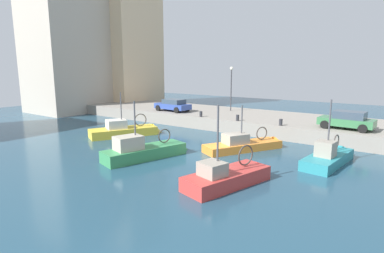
# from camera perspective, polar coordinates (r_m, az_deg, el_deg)

# --- Properties ---
(water_surface) EXTENTS (80.00, 80.00, 0.00)m
(water_surface) POSITION_cam_1_polar(r_m,az_deg,el_deg) (21.47, 3.83, -5.31)
(water_surface) COLOR navy
(water_surface) RESTS_ON ground
(quay_wall) EXTENTS (9.00, 56.00, 1.20)m
(quay_wall) POSITION_cam_1_polar(r_m,az_deg,el_deg) (31.45, 15.05, 0.60)
(quay_wall) COLOR gray
(quay_wall) RESTS_ON ground
(fishing_boat_yellow) EXTENTS (6.63, 4.54, 4.71)m
(fishing_boat_yellow) POSITION_cam_1_polar(r_m,az_deg,el_deg) (28.19, -11.73, -1.37)
(fishing_boat_yellow) COLOR gold
(fishing_boat_yellow) RESTS_ON ground
(fishing_boat_red) EXTENTS (5.90, 3.06, 4.97)m
(fishing_boat_red) POSITION_cam_1_polar(r_m,az_deg,el_deg) (16.48, 7.19, -10.02)
(fishing_boat_red) COLOR #BC3833
(fishing_boat_red) RESTS_ON ground
(fishing_boat_green) EXTENTS (6.60, 3.28, 4.63)m
(fishing_boat_green) POSITION_cam_1_polar(r_m,az_deg,el_deg) (21.11, -8.08, -5.25)
(fishing_boat_green) COLOR #388951
(fishing_boat_green) RESTS_ON ground
(fishing_boat_teal) EXTENTS (5.91, 2.31, 4.81)m
(fishing_boat_teal) POSITION_cam_1_polar(r_m,az_deg,el_deg) (21.56, 23.86, -5.82)
(fishing_boat_teal) COLOR teal
(fishing_boat_teal) RESTS_ON ground
(fishing_boat_orange) EXTENTS (6.65, 4.59, 4.04)m
(fishing_boat_orange) POSITION_cam_1_polar(r_m,az_deg,el_deg) (23.23, 10.01, -3.90)
(fishing_boat_orange) COLOR orange
(fishing_boat_orange) RESTS_ON ground
(parked_car_green) EXTENTS (2.18, 4.07, 1.41)m
(parked_car_green) POSITION_cam_1_polar(r_m,az_deg,el_deg) (27.04, 26.54, 1.08)
(parked_car_green) COLOR #387547
(parked_car_green) RESTS_ON quay_wall
(parked_car_blue) EXTENTS (2.18, 4.24, 1.33)m
(parked_car_blue) POSITION_cam_1_polar(r_m,az_deg,el_deg) (34.39, -3.51, 3.96)
(parked_car_blue) COLOR #334C9E
(parked_car_blue) RESTS_ON quay_wall
(mooring_bollard_south) EXTENTS (0.28, 0.28, 0.55)m
(mooring_bollard_south) POSITION_cam_1_polar(r_m,az_deg,el_deg) (26.79, 15.94, 0.75)
(mooring_bollard_south) COLOR #2D2D33
(mooring_bollard_south) RESTS_ON quay_wall
(mooring_bollard_mid) EXTENTS (0.28, 0.28, 0.55)m
(mooring_bollard_mid) POSITION_cam_1_polar(r_m,az_deg,el_deg) (28.37, 8.34, 1.58)
(mooring_bollard_mid) COLOR #2D2D33
(mooring_bollard_mid) RESTS_ON quay_wall
(mooring_bollard_north) EXTENTS (0.28, 0.28, 0.55)m
(mooring_bollard_north) POSITION_cam_1_polar(r_m,az_deg,el_deg) (30.40, 1.64, 2.30)
(mooring_bollard_north) COLOR #2D2D33
(mooring_bollard_north) RESTS_ON quay_wall
(quay_streetlamp) EXTENTS (0.36, 0.36, 4.83)m
(quay_streetlamp) POSITION_cam_1_polar(r_m,az_deg,el_deg) (34.84, 7.20, 8.21)
(quay_streetlamp) COLOR #38383D
(quay_streetlamp) RESTS_ON quay_wall
(waterfront_building_west) EXTENTS (8.64, 8.79, 22.16)m
(waterfront_building_west) POSITION_cam_1_polar(r_m,az_deg,el_deg) (49.60, -12.38, 16.45)
(waterfront_building_west) COLOR beige
(waterfront_building_west) RESTS_ON ground
(waterfront_building_central) EXTENTS (11.09, 8.76, 18.91)m
(waterfront_building_central) POSITION_cam_1_polar(r_m,az_deg,el_deg) (46.65, -21.31, 14.36)
(waterfront_building_central) COLOR #B2A899
(waterfront_building_central) RESTS_ON ground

